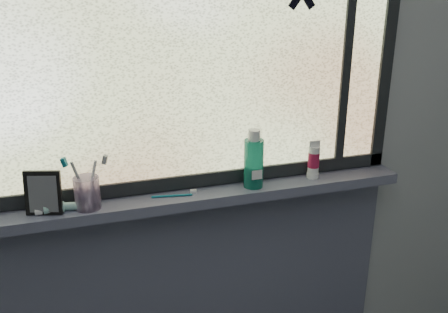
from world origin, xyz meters
name	(u,v)px	position (x,y,z in m)	size (l,w,h in m)	color
wall_back	(192,127)	(0.00, 1.30, 1.25)	(3.00, 0.01, 2.50)	#9EA3A8
windowsill	(198,197)	(0.00, 1.23, 1.00)	(1.62, 0.14, 0.04)	#4F5269
sill_apron	(197,302)	(0.00, 1.29, 0.49)	(1.62, 0.02, 0.98)	#4F5269
window_pane	(191,50)	(0.00, 1.28, 1.53)	(1.50, 0.01, 1.00)	silver
frame_bottom	(195,180)	(0.00, 1.28, 1.05)	(1.60, 0.03, 0.05)	black
frame_right	(388,42)	(0.78, 1.28, 1.53)	(0.05, 0.03, 1.10)	black
frame_mullion	(347,43)	(0.60, 1.28, 1.53)	(0.04, 0.03, 1.00)	black
vanity_mirror	(43,193)	(-0.53, 1.22, 1.10)	(0.12, 0.06, 0.15)	black
toothpaste_tube	(61,207)	(-0.48, 1.21, 1.04)	(0.21, 0.04, 0.04)	white
toothbrush_cup	(87,193)	(-0.39, 1.22, 1.08)	(0.09, 0.09, 0.11)	#B89CCE
toothbrush_lying	(172,195)	(-0.10, 1.22, 1.03)	(0.18, 0.02, 0.01)	#0D6679
mouthwash_bottle	(254,159)	(0.21, 1.22, 1.13)	(0.07, 0.07, 0.18)	#1B8C74
cream_tube	(314,158)	(0.47, 1.23, 1.10)	(0.04, 0.04, 0.11)	silver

